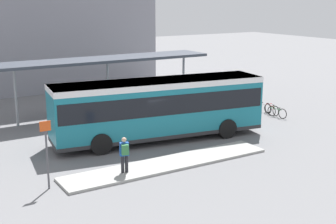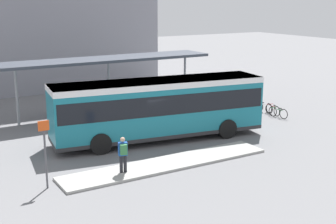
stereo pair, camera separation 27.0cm
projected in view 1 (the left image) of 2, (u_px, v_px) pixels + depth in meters
ground_plane at (159, 140)px, 25.23m from camera, size 120.00×120.00×0.00m
curb_island at (168, 164)px, 21.37m from camera, size 10.13×1.80×0.12m
city_bus at (159, 105)px, 24.79m from camera, size 11.59×4.11×3.25m
pedestrian_waiting at (124, 153)px, 19.90m from camera, size 0.43×0.47×1.58m
bicycle_green at (277, 112)px, 29.87m from camera, size 0.48×1.54×0.67m
bicycle_red at (272, 109)px, 30.63m from camera, size 0.48×1.56×0.68m
bicycle_white at (263, 107)px, 31.23m from camera, size 0.48×1.54×0.67m
station_shelter at (107, 60)px, 30.21m from camera, size 13.96×2.74×3.67m
platform_sign at (47, 152)px, 18.38m from camera, size 0.44×0.08×2.80m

